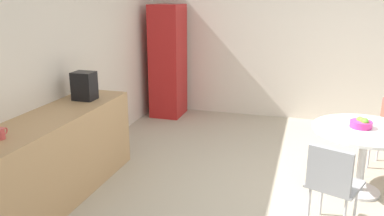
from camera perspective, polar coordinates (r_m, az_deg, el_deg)
ground_plane at (r=4.36m, az=17.93°, el=-13.11°), size 6.00×6.00×0.00m
wall_back at (r=4.79m, az=-19.24°, el=5.96°), size 6.00×0.10×2.60m
wall_side_right at (r=6.87m, az=18.55°, el=8.84°), size 0.10×6.00×2.60m
counter_block at (r=4.32m, az=-19.26°, el=-6.85°), size 2.30×0.60×0.90m
locker_cabinet at (r=6.88m, az=-3.46°, el=6.69°), size 0.60×0.50×1.90m
round_table at (r=4.53m, az=23.44°, el=-4.37°), size 1.08×1.08×0.72m
chair_gray at (r=3.70m, az=19.38°, el=-9.58°), size 0.54×0.54×0.83m
fruit_bowl at (r=4.49m, az=23.10°, el=-2.04°), size 0.22×0.22×0.11m
mug_white at (r=3.68m, az=-25.75°, el=-3.31°), size 0.13×0.08×0.09m
mug_green at (r=4.82m, az=-14.89°, el=2.11°), size 0.13×0.08×0.09m
coffee_maker at (r=4.68m, az=-15.16°, el=3.08°), size 0.20×0.24×0.32m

